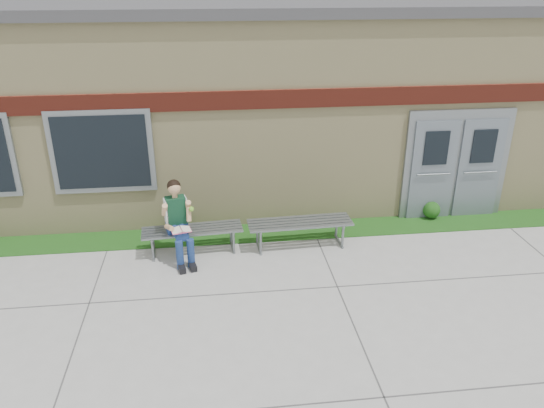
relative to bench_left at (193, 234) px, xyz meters
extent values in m
plane|color=#9E9E99|center=(1.39, -2.00, -0.37)|extent=(80.00, 80.00, 0.00)
cube|color=#154512|center=(1.39, 0.60, -0.36)|extent=(16.00, 0.80, 0.02)
cube|color=beige|center=(1.39, 4.00, 1.63)|extent=(16.00, 6.00, 4.00)
cube|color=#3F3F42|center=(1.39, 4.00, 3.73)|extent=(16.20, 6.20, 0.20)
cube|color=maroon|center=(1.39, 0.97, 2.23)|extent=(16.00, 0.06, 0.35)
cube|color=slate|center=(-1.61, 0.96, 1.33)|extent=(1.90, 0.08, 1.60)
cube|color=black|center=(-1.61, 0.92, 1.33)|extent=(1.70, 0.04, 1.40)
cube|color=slate|center=(5.39, 0.96, 0.78)|extent=(2.20, 0.08, 2.30)
cube|color=slate|center=(4.89, 0.91, 0.68)|extent=(0.92, 0.06, 2.10)
cube|color=slate|center=(5.89, 0.91, 0.68)|extent=(0.92, 0.06, 2.10)
cube|color=slate|center=(0.00, 0.00, 0.09)|extent=(1.86, 0.65, 0.04)
cube|color=slate|center=(-0.73, 0.00, -0.16)|extent=(0.08, 0.51, 0.42)
cube|color=slate|center=(0.73, 0.00, -0.16)|extent=(0.08, 0.51, 0.42)
cube|color=slate|center=(2.00, 0.00, 0.12)|extent=(1.97, 0.63, 0.04)
cube|color=slate|center=(1.22, 0.00, -0.14)|extent=(0.07, 0.54, 0.44)
cube|color=slate|center=(2.78, 0.00, -0.14)|extent=(0.07, 0.54, 0.44)
cube|color=navy|center=(-0.27, -0.05, 0.19)|extent=(0.42, 0.34, 0.17)
cube|color=#0F3824|center=(-0.26, -0.07, 0.53)|extent=(0.39, 0.29, 0.50)
sphere|color=tan|center=(-0.26, -0.08, 0.96)|extent=(0.27, 0.27, 0.23)
sphere|color=black|center=(-0.27, -0.06, 0.99)|extent=(0.29, 0.29, 0.24)
cylinder|color=navy|center=(-0.30, -0.35, 0.22)|extent=(0.26, 0.48, 0.16)
cylinder|color=navy|center=(-0.11, -0.30, 0.22)|extent=(0.26, 0.48, 0.16)
cylinder|color=navy|center=(-0.22, -0.60, -0.09)|extent=(0.13, 0.13, 0.54)
cylinder|color=navy|center=(-0.03, -0.55, -0.09)|extent=(0.13, 0.13, 0.54)
cube|color=black|center=(-0.20, -0.67, -0.31)|extent=(0.17, 0.30, 0.11)
cube|color=black|center=(-0.01, -0.62, -0.31)|extent=(0.17, 0.30, 0.11)
cylinder|color=tan|center=(-0.45, -0.18, 0.60)|extent=(0.15, 0.26, 0.29)
cylinder|color=tan|center=(-0.05, -0.09, 0.60)|extent=(0.15, 0.26, 0.29)
cube|color=white|center=(-0.17, -0.45, 0.32)|extent=(0.38, 0.31, 0.02)
cube|color=#DC5282|center=(-0.17, -0.45, 0.31)|extent=(0.38, 0.32, 0.01)
sphere|color=#77C233|center=(0.02, -0.23, 0.61)|extent=(0.09, 0.09, 0.09)
sphere|color=#154512|center=(-0.31, 0.85, -0.13)|extent=(0.42, 0.42, 0.42)
sphere|color=#154512|center=(4.95, 0.85, -0.17)|extent=(0.36, 0.36, 0.36)
camera|label=1|loc=(0.42, -8.79, 4.46)|focal=35.00mm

